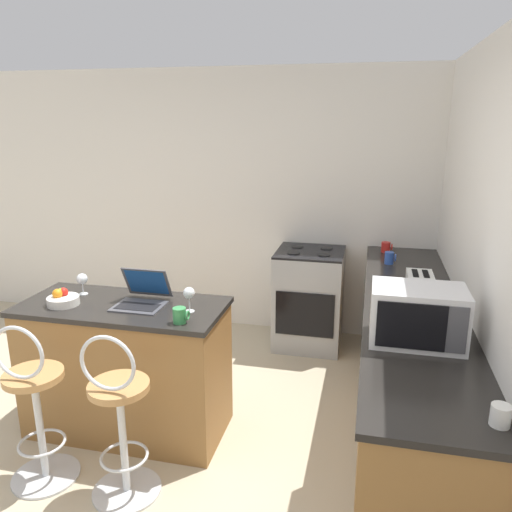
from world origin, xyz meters
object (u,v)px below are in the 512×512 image
at_px(bar_stool_far, 120,420).
at_px(microwave, 418,315).
at_px(mug_blue, 390,258).
at_px(bar_stool_near, 35,407).
at_px(mug_white, 501,416).
at_px(mug_green, 180,315).
at_px(laptop, 142,296).
at_px(mug_red, 386,247).
at_px(toaster, 419,287).
at_px(fruit_bowl, 63,299).
at_px(wine_glass_tall, 189,294).
at_px(stove_range, 309,298).
at_px(wine_glass_short, 82,280).

bearing_deg(bar_stool_far, microwave, 15.71).
xyz_separation_m(microwave, mug_blue, (-0.10, 1.55, -0.10)).
distance_m(bar_stool_near, microwave, 2.25).
relative_size(mug_white, mug_green, 1.00).
height_order(laptop, mug_red, laptop).
distance_m(laptop, toaster, 1.86).
bearing_deg(fruit_bowl, mug_green, -7.35).
distance_m(microwave, fruit_bowl, 2.23).
bearing_deg(microwave, mug_white, -69.49).
relative_size(toaster, mug_red, 2.53).
distance_m(toaster, mug_white, 1.44).
bearing_deg(bar_stool_far, mug_green, 60.86).
xyz_separation_m(microwave, wine_glass_tall, (-1.37, 0.14, -0.04)).
bearing_deg(microwave, toaster, 84.40).
bearing_deg(wine_glass_tall, mug_blue, 48.08).
bearing_deg(mug_blue, mug_white, -80.62).
height_order(stove_range, wine_glass_short, wine_glass_short).
bearing_deg(laptop, fruit_bowl, -165.59).
height_order(microwave, mug_red, microwave).
bearing_deg(wine_glass_tall, stove_range, 71.45).
bearing_deg(mug_blue, wine_glass_tall, -131.92).
relative_size(fruit_bowl, wine_glass_short, 1.36).
relative_size(microwave, fruit_bowl, 2.41).
height_order(stove_range, fruit_bowl, fruit_bowl).
distance_m(wine_glass_short, mug_red, 2.67).
bearing_deg(mug_green, toaster, 27.37).
bearing_deg(wine_glass_short, stove_range, 47.64).
bearing_deg(bar_stool_near, toaster, 27.48).
xyz_separation_m(wine_glass_tall, wine_glass_short, (-0.84, 0.14, -0.01)).
distance_m(wine_glass_tall, fruit_bowl, 0.87).
height_order(mug_white, mug_green, mug_green).
xyz_separation_m(bar_stool_far, mug_red, (1.46, 2.38, 0.49)).
bearing_deg(mug_blue, mug_green, -128.33).
relative_size(bar_stool_near, bar_stool_far, 1.00).
relative_size(mug_white, wine_glass_short, 0.65).
bearing_deg(wine_glass_short, bar_stool_near, -83.38).
height_order(laptop, mug_green, laptop).
height_order(bar_stool_far, wine_glass_tall, wine_glass_tall).
bearing_deg(stove_range, bar_stool_far, -109.01).
xyz_separation_m(bar_stool_far, wine_glass_short, (-0.62, 0.72, 0.55)).
relative_size(wine_glass_short, mug_red, 1.51).
bearing_deg(bar_stool_far, mug_blue, 53.36).
height_order(wine_glass_tall, fruit_bowl, wine_glass_tall).
distance_m(mug_white, wine_glass_short, 2.68).
relative_size(bar_stool_near, stove_range, 1.10).
bearing_deg(wine_glass_short, laptop, -9.05).
height_order(bar_stool_far, laptop, laptop).
height_order(laptop, fruit_bowl, laptop).
bearing_deg(mug_white, fruit_bowl, 162.24).
height_order(stove_range, mug_red, mug_red).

